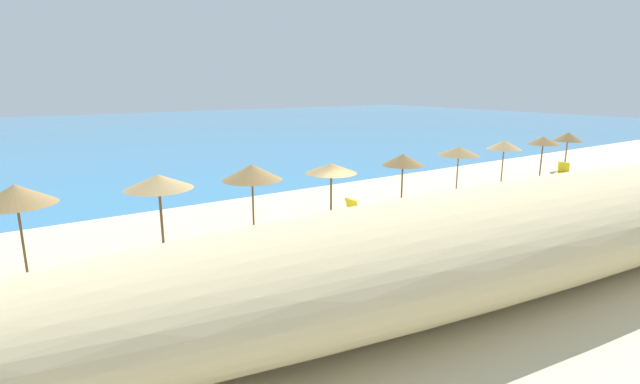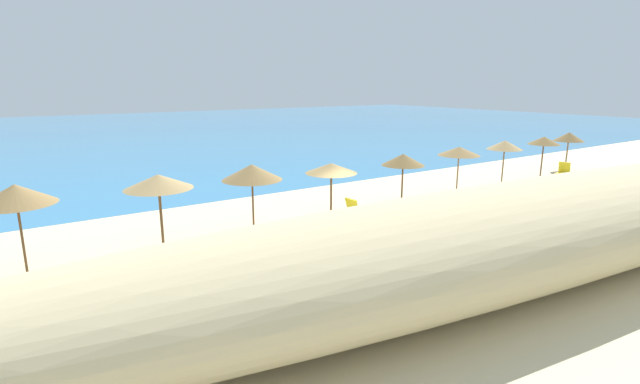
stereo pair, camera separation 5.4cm
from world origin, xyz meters
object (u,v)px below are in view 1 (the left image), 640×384
(beach_umbrella_3, at_px, (159,182))
(beach_umbrella_9, at_px, (543,141))
(beach_umbrella_5, at_px, (331,168))
(beach_umbrella_4, at_px, (252,172))
(lounge_chair_0, at_px, (561,172))
(beach_umbrella_7, at_px, (459,151))
(beach_umbrella_2, at_px, (16,195))
(lounge_chair_1, at_px, (344,214))
(beach_umbrella_6, at_px, (403,160))
(beach_umbrella_10, at_px, (568,137))
(beach_umbrella_8, at_px, (504,145))
(beach_ball, at_px, (551,202))

(beach_umbrella_3, bearing_deg, beach_umbrella_9, -0.19)
(beach_umbrella_5, bearing_deg, beach_umbrella_4, -177.59)
(beach_umbrella_3, height_order, lounge_chair_0, beach_umbrella_3)
(beach_umbrella_3, distance_m, beach_umbrella_7, 16.05)
(beach_umbrella_2, height_order, beach_umbrella_5, beach_umbrella_2)
(beach_umbrella_9, bearing_deg, lounge_chair_1, -176.24)
(beach_umbrella_6, bearing_deg, beach_umbrella_10, 1.80)
(beach_umbrella_2, relative_size, beach_umbrella_8, 1.10)
(beach_umbrella_2, xyz_separation_m, lounge_chair_1, (11.68, -1.29, -2.18))
(beach_umbrella_9, xyz_separation_m, beach_umbrella_10, (4.04, 0.59, -0.06))
(lounge_chair_0, bearing_deg, beach_umbrella_10, -78.58)
(beach_umbrella_9, distance_m, lounge_chair_0, 2.27)
(beach_umbrella_9, relative_size, lounge_chair_0, 1.83)
(beach_umbrella_2, distance_m, beach_umbrella_10, 32.38)
(lounge_chair_1, xyz_separation_m, beach_ball, (10.27, -3.36, -0.22))
(beach_umbrella_7, xyz_separation_m, beach_ball, (1.63, -4.52, -2.13))
(beach_umbrella_10, height_order, lounge_chair_0, beach_umbrella_10)
(beach_umbrella_8, height_order, beach_ball, beach_umbrella_8)
(beach_umbrella_5, relative_size, beach_umbrella_6, 0.95)
(beach_umbrella_8, height_order, beach_umbrella_9, beach_umbrella_8)
(beach_umbrella_4, bearing_deg, beach_umbrella_2, -179.51)
(lounge_chair_0, bearing_deg, beach_umbrella_4, 71.28)
(beach_umbrella_7, bearing_deg, beach_umbrella_10, 2.50)
(beach_umbrella_8, distance_m, beach_ball, 5.48)
(beach_umbrella_7, height_order, beach_ball, beach_umbrella_7)
(beach_umbrella_6, xyz_separation_m, lounge_chair_1, (-4.51, -1.18, -1.81))
(beach_umbrella_5, xyz_separation_m, beach_umbrella_9, (16.28, -0.43, 0.20))
(beach_umbrella_6, distance_m, lounge_chair_1, 5.00)
(beach_ball, bearing_deg, beach_umbrella_4, 161.29)
(beach_umbrella_4, distance_m, beach_umbrella_7, 12.30)
(beach_umbrella_9, xyz_separation_m, beach_ball, (-6.39, -4.46, -2.17))
(beach_umbrella_2, relative_size, beach_umbrella_3, 1.05)
(beach_umbrella_6, bearing_deg, beach_umbrella_7, -0.24)
(beach_umbrella_4, distance_m, beach_umbrella_6, 8.17)
(beach_umbrella_4, xyz_separation_m, beach_umbrella_6, (8.17, -0.18, -0.21))
(beach_umbrella_8, xyz_separation_m, beach_ball, (-2.32, -4.46, -2.19))
(beach_umbrella_7, distance_m, beach_umbrella_10, 12.07)
(beach_umbrella_8, bearing_deg, beach_umbrella_6, 179.41)
(lounge_chair_1, bearing_deg, beach_umbrella_7, -91.42)
(beach_umbrella_4, bearing_deg, beach_umbrella_5, 2.41)
(lounge_chair_0, xyz_separation_m, lounge_chair_1, (-17.02, 0.12, -0.06))
(beach_umbrella_5, bearing_deg, lounge_chair_0, -5.64)
(beach_umbrella_8, relative_size, lounge_chair_1, 1.57)
(beach_umbrella_6, distance_m, beach_umbrella_7, 4.14)
(beach_umbrella_6, height_order, beach_umbrella_7, beach_umbrella_7)
(lounge_chair_1, bearing_deg, beach_umbrella_2, 74.63)
(beach_ball, bearing_deg, beach_umbrella_7, 109.81)
(lounge_chair_0, bearing_deg, beach_umbrella_6, 69.44)
(beach_umbrella_4, bearing_deg, beach_umbrella_8, -0.92)
(beach_umbrella_7, distance_m, beach_umbrella_8, 3.95)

